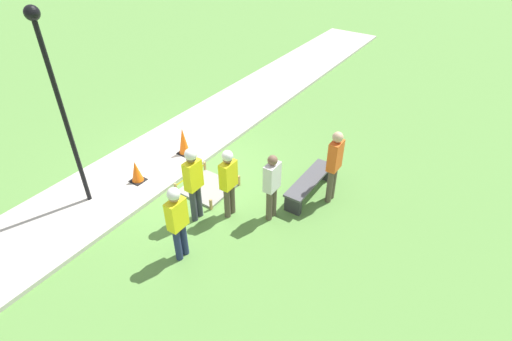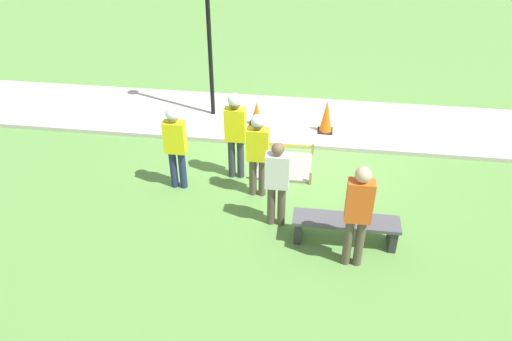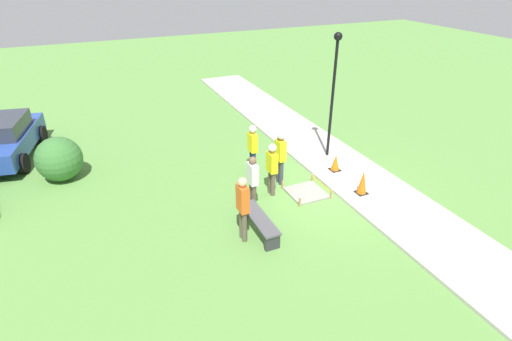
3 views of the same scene
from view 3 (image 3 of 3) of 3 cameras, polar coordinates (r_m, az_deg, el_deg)
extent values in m
plane|color=#5B8E42|center=(12.93, 10.60, -2.85)|extent=(60.00, 60.00, 0.00)
cube|color=#BCB7AD|center=(13.56, 14.86, -1.55)|extent=(28.00, 2.41, 0.10)
cube|color=gray|center=(12.65, 7.20, -3.16)|extent=(1.11, 1.10, 0.06)
cube|color=tan|center=(12.46, 10.70, -3.36)|extent=(0.05, 0.05, 0.29)
cube|color=tan|center=(13.25, 8.06, -1.09)|extent=(0.05, 0.05, 0.29)
cube|color=tan|center=(11.94, 6.30, -4.53)|extent=(0.05, 0.05, 0.29)
cube|color=tan|center=(12.76, 3.84, -2.08)|extent=(0.05, 0.05, 0.29)
cube|color=yellow|center=(12.82, 9.36, -1.92)|extent=(1.11, 0.00, 0.04)
cube|color=black|center=(12.81, 14.79, -3.08)|extent=(0.34, 0.34, 0.02)
cone|color=orange|center=(12.62, 15.00, -1.56)|extent=(0.29, 0.29, 0.76)
cube|color=black|center=(13.97, 11.18, 0.12)|extent=(0.34, 0.34, 0.02)
cone|color=orange|center=(13.84, 11.29, 1.17)|extent=(0.29, 0.29, 0.55)
cube|color=#2D2D33|center=(10.24, 2.32, -10.20)|extent=(0.12, 0.40, 0.42)
cube|color=#2D2D33|center=(11.39, -1.16, -5.72)|extent=(0.12, 0.40, 0.42)
cube|color=#4C4C51|center=(10.66, 0.49, -6.81)|extent=(1.77, 0.44, 0.06)
cylinder|color=brown|center=(12.29, 2.42, -1.95)|extent=(0.14, 0.14, 0.79)
cylinder|color=brown|center=(12.43, 2.06, -1.57)|extent=(0.14, 0.14, 0.79)
cube|color=yellow|center=(12.02, 2.30, 1.18)|extent=(0.40, 0.22, 0.63)
sphere|color=brown|center=(11.84, 2.34, 3.00)|extent=(0.21, 0.21, 0.21)
sphere|color=white|center=(11.81, 2.34, 3.26)|extent=(0.25, 0.25, 0.25)
cylinder|color=#383D47|center=(12.89, 3.62, -0.32)|extent=(0.14, 0.14, 0.85)
cylinder|color=#383D47|center=(13.03, 3.26, 0.03)|extent=(0.14, 0.14, 0.85)
cube|color=yellow|center=(12.61, 3.54, 2.90)|extent=(0.40, 0.22, 0.67)
sphere|color=brown|center=(12.43, 3.60, 4.78)|extent=(0.23, 0.23, 0.23)
sphere|color=white|center=(12.40, 3.61, 5.05)|extent=(0.26, 0.26, 0.26)
cylinder|color=navy|center=(13.54, -0.33, 1.12)|extent=(0.14, 0.14, 0.80)
cylinder|color=navy|center=(13.69, -0.63, 1.44)|extent=(0.14, 0.14, 0.80)
cube|color=yellow|center=(13.31, -0.49, 4.04)|extent=(0.40, 0.22, 0.63)
sphere|color=#A37A5B|center=(13.14, -0.50, 5.73)|extent=(0.22, 0.22, 0.22)
sphere|color=white|center=(13.12, -0.50, 5.97)|extent=(0.25, 0.25, 0.25)
cylinder|color=brown|center=(10.35, -1.66, -8.04)|extent=(0.14, 0.14, 0.90)
cylinder|color=brown|center=(10.48, -2.04, -7.50)|extent=(0.14, 0.14, 0.90)
cube|color=#E55B1E|center=(9.97, -1.92, -4.03)|extent=(0.40, 0.22, 0.71)
sphere|color=tan|center=(9.72, -1.96, -1.66)|extent=(0.24, 0.24, 0.24)
cylinder|color=brown|center=(11.64, -0.29, -3.76)|extent=(0.14, 0.14, 0.80)
cylinder|color=brown|center=(11.78, -0.64, -3.34)|extent=(0.14, 0.14, 0.80)
cube|color=silver|center=(11.35, -0.48, -0.47)|extent=(0.40, 0.22, 0.63)
sphere|color=brown|center=(11.16, -0.49, 1.45)|extent=(0.22, 0.22, 0.22)
cylinder|color=black|center=(14.26, 10.81, 9.70)|extent=(0.10, 0.10, 4.12)
sphere|color=black|center=(13.75, 11.65, 18.25)|extent=(0.28, 0.28, 0.28)
cube|color=#28479E|center=(17.05, -32.22, 3.48)|extent=(4.40, 2.53, 0.65)
cube|color=#2D333D|center=(16.86, -32.74, 5.33)|extent=(2.33, 1.91, 0.55)
cylinder|color=black|center=(18.02, -28.26, 4.54)|extent=(0.73, 0.38, 0.69)
cylinder|color=black|center=(15.77, -30.31, 0.89)|extent=(0.73, 0.38, 0.69)
sphere|color=#387033|center=(14.55, -26.32, 1.48)|extent=(1.47, 1.47, 1.47)
camera|label=1|loc=(15.01, -24.42, 24.25)|focal=28.00mm
camera|label=2|loc=(9.09, -44.58, 15.27)|focal=35.00mm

